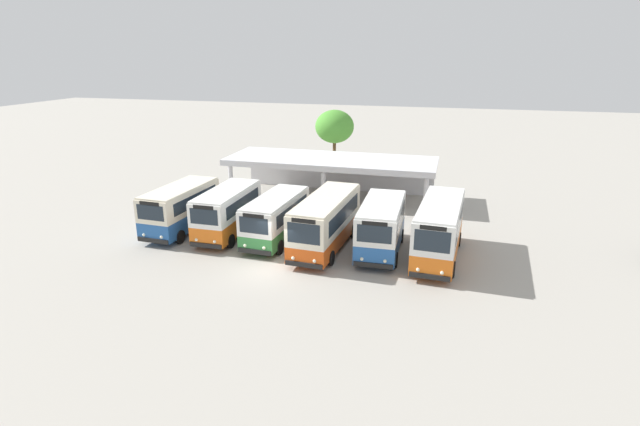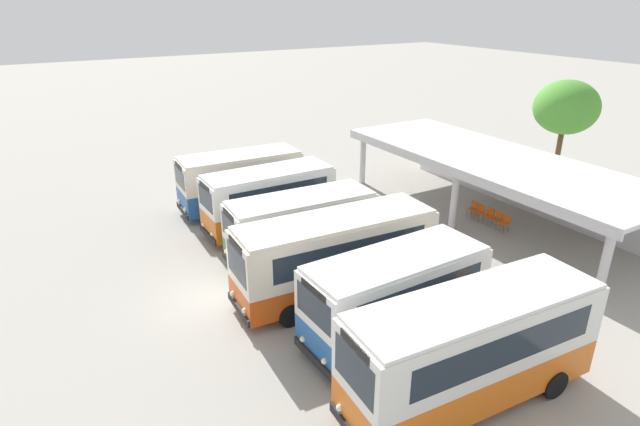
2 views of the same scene
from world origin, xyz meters
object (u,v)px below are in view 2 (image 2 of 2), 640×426
at_px(city_bus_fourth_amber, 335,254).
at_px(city_bus_nearest_orange, 240,179).
at_px(city_bus_second_in_row, 269,198).
at_px(city_bus_fifth_blue, 395,295).
at_px(waiting_chair_fifth_seat, 505,222).
at_px(city_bus_middle_cream, 301,225).
at_px(waiting_chair_end_by_column, 473,208).
at_px(waiting_chair_fourth_seat, 497,218).
at_px(city_bus_far_end_green, 472,346).
at_px(waiting_chair_second_from_end, 481,211).
at_px(waiting_chair_middle_seat, 489,214).

bearing_deg(city_bus_fourth_amber, city_bus_nearest_orange, 177.96).
xyz_separation_m(city_bus_nearest_orange, city_bus_second_in_row, (3.44, 0.07, 0.01)).
relative_size(city_bus_fourth_amber, city_bus_fifth_blue, 1.24).
xyz_separation_m(city_bus_second_in_row, waiting_chair_fifth_seat, (6.13, 10.16, -1.24)).
relative_size(city_bus_middle_cream, waiting_chair_fifth_seat, 7.89).
height_order(waiting_chair_end_by_column, waiting_chair_fourth_seat, same).
distance_m(city_bus_fourth_amber, waiting_chair_fourth_seat, 10.81).
relative_size(city_bus_middle_cream, city_bus_fourth_amber, 0.83).
distance_m(city_bus_middle_cream, city_bus_far_end_green, 10.32).
height_order(city_bus_far_end_green, waiting_chair_fourth_seat, city_bus_far_end_green).
xyz_separation_m(city_bus_nearest_orange, city_bus_fifth_blue, (13.75, -0.18, 0.02)).
bearing_deg(waiting_chair_fifth_seat, city_bus_fourth_amber, -85.99).
bearing_deg(waiting_chair_second_from_end, waiting_chair_end_by_column, 177.27).
bearing_deg(city_bus_fifth_blue, waiting_chair_middle_seat, 116.77).
xyz_separation_m(city_bus_middle_cream, city_bus_fifth_blue, (6.88, -0.20, 0.12)).
xyz_separation_m(city_bus_middle_cream, waiting_chair_middle_seat, (1.59, 10.27, -1.14)).
bearing_deg(city_bus_nearest_orange, waiting_chair_middle_seat, 50.53).
height_order(city_bus_nearest_orange, waiting_chair_fifth_seat, city_bus_nearest_orange).
bearing_deg(city_bus_far_end_green, city_bus_fifth_blue, -179.89).
bearing_deg(city_bus_fifth_blue, city_bus_second_in_row, 178.58).
bearing_deg(waiting_chair_end_by_column, city_bus_far_end_green, -46.77).
xyz_separation_m(city_bus_far_end_green, waiting_chair_fourth_seat, (-8.17, 10.46, -1.39)).
distance_m(city_bus_nearest_orange, waiting_chair_fifth_seat, 14.06).
distance_m(city_bus_second_in_row, city_bus_far_end_green, 13.75).
relative_size(city_bus_nearest_orange, city_bus_far_end_green, 0.85).
bearing_deg(waiting_chair_middle_seat, waiting_chair_end_by_column, -179.12).
relative_size(city_bus_nearest_orange, waiting_chair_fifth_seat, 7.84).
xyz_separation_m(city_bus_far_end_green, waiting_chair_middle_seat, (-8.72, 10.46, -1.39)).
bearing_deg(waiting_chair_middle_seat, waiting_chair_fifth_seat, -2.70).
bearing_deg(city_bus_fourth_amber, waiting_chair_fifth_seat, 94.01).
bearing_deg(city_bus_nearest_orange, waiting_chair_fourth_seat, 48.74).
bearing_deg(city_bus_second_in_row, city_bus_fifth_blue, -1.42).
relative_size(city_bus_fifth_blue, waiting_chair_second_from_end, 7.63).
bearing_deg(city_bus_far_end_green, waiting_chair_end_by_column, 133.23).
height_order(city_bus_second_in_row, waiting_chair_second_from_end, city_bus_second_in_row).
xyz_separation_m(city_bus_second_in_row, city_bus_far_end_green, (13.75, -0.25, 0.14)).
distance_m(city_bus_nearest_orange, city_bus_fourth_amber, 10.32).
distance_m(city_bus_second_in_row, waiting_chair_fourth_seat, 11.70).
distance_m(city_bus_middle_cream, city_bus_fourth_amber, 3.46).
distance_m(city_bus_nearest_orange, city_bus_second_in_row, 3.44).
bearing_deg(city_bus_middle_cream, waiting_chair_second_from_end, 84.17).
bearing_deg(city_bus_nearest_orange, city_bus_far_end_green, -0.59).
bearing_deg(waiting_chair_middle_seat, city_bus_nearest_orange, -129.47).
bearing_deg(city_bus_fourth_amber, city_bus_fifth_blue, 3.06).
bearing_deg(waiting_chair_second_from_end, city_bus_nearest_orange, -127.72).
bearing_deg(waiting_chair_fourth_seat, city_bus_fourth_amber, -83.08).
bearing_deg(city_bus_middle_cream, city_bus_fifth_blue, -1.62).
bearing_deg(city_bus_nearest_orange, city_bus_fourth_amber, -2.04).
xyz_separation_m(city_bus_far_end_green, waiting_chair_second_from_end, (-9.27, 10.42, -1.39)).
relative_size(waiting_chair_end_by_column, waiting_chair_fifth_seat, 1.00).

